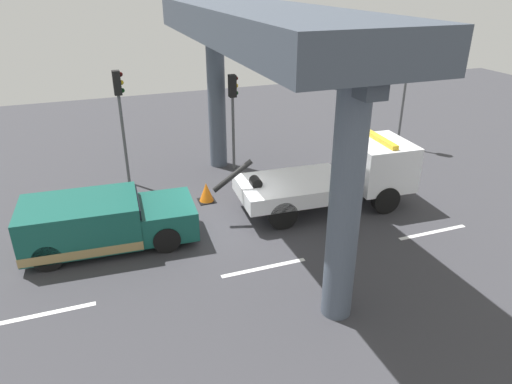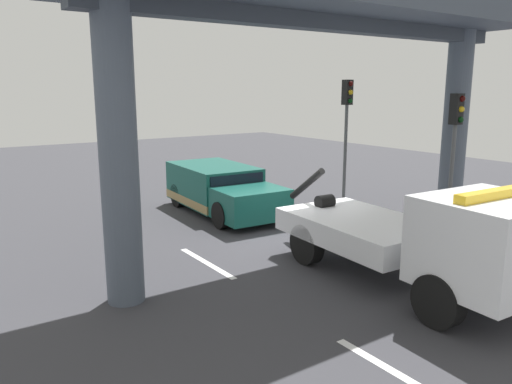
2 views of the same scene
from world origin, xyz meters
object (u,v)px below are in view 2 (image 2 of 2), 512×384
object	(u,v)px
towed_van_green	(221,190)
traffic_light_near	(347,114)
traffic_light_far	(455,131)
tow_truck_white	(426,238)

from	to	relation	value
towed_van_green	traffic_light_near	distance (m)	5.43
towed_van_green	traffic_light_far	world-z (taller)	traffic_light_far
towed_van_green	traffic_light_far	distance (m)	7.75
traffic_light_near	traffic_light_far	distance (m)	4.51
tow_truck_white	traffic_light_far	bearing A→B (deg)	119.60
traffic_light_far	towed_van_green	bearing A→B (deg)	-141.39
towed_van_green	traffic_light_near	xyz separation A→B (m)	(1.30, 4.63, 2.52)
tow_truck_white	traffic_light_near	distance (m)	8.81
traffic_light_near	traffic_light_far	xyz separation A→B (m)	(4.50, 0.00, -0.31)
traffic_light_far	tow_truck_white	bearing A→B (deg)	-60.40
towed_van_green	traffic_light_far	xyz separation A→B (m)	(5.80, 4.63, 2.21)
tow_truck_white	towed_van_green	size ratio (longest dim) A/B	1.38
towed_van_green	traffic_light_near	bearing A→B (deg)	74.30
tow_truck_white	towed_van_green	bearing A→B (deg)	179.69
traffic_light_far	traffic_light_near	bearing A→B (deg)	180.00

